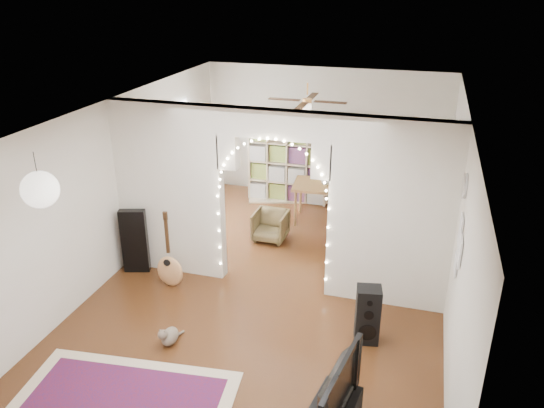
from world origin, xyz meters
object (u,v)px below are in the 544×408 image
(acoustic_guitar, at_px, (169,259))
(bookcase, at_px, (289,162))
(dining_chair_left, at_px, (270,226))
(dining_chair_right, at_px, (351,244))
(dining_table, at_px, (326,188))
(floor_speaker, at_px, (368,315))

(acoustic_guitar, distance_m, bookcase, 3.89)
(dining_chair_left, xyz_separation_m, dining_chair_right, (1.47, -0.25, -0.03))
(dining_chair_right, bearing_deg, dining_table, 140.31)
(acoustic_guitar, bearing_deg, dining_chair_left, 60.67)
(dining_chair_right, bearing_deg, floor_speaker, -54.07)
(bookcase, bearing_deg, acoustic_guitar, -118.59)
(acoustic_guitar, distance_m, dining_chair_left, 2.18)
(floor_speaker, xyz_separation_m, dining_chair_left, (-2.00, 2.40, -0.12))
(dining_table, height_order, dining_chair_left, dining_table)
(dining_table, xyz_separation_m, dining_chair_left, (-0.78, -1.03, -0.42))
(acoustic_guitar, xyz_separation_m, dining_chair_left, (1.01, 1.92, -0.19))
(dining_table, bearing_deg, floor_speaker, -75.46)
(floor_speaker, relative_size, dining_chair_right, 1.50)
(dining_chair_left, relative_size, dining_chair_right, 1.12)
(acoustic_guitar, bearing_deg, dining_chair_right, 32.35)
(floor_speaker, height_order, dining_table, floor_speaker)
(dining_chair_right, bearing_deg, dining_chair_left, -167.56)
(floor_speaker, distance_m, dining_chair_left, 3.13)
(acoustic_guitar, height_order, dining_chair_right, acoustic_guitar)
(bookcase, height_order, dining_chair_left, bookcase)
(acoustic_guitar, height_order, bookcase, bookcase)
(acoustic_guitar, height_order, dining_chair_left, acoustic_guitar)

